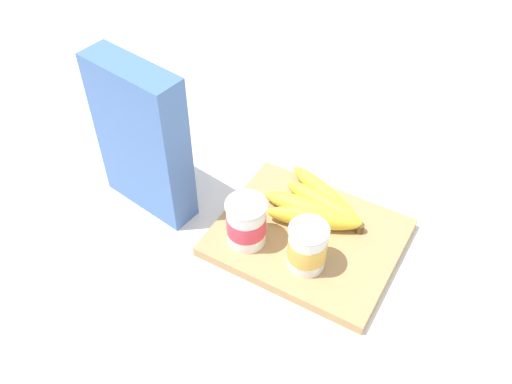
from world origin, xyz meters
The scene contains 6 objects.
ground_plane centered at (0.00, 0.00, 0.00)m, with size 2.40×2.40×0.00m, color silver.
cutting_board centered at (0.00, 0.00, 0.01)m, with size 0.31×0.25×0.02m, color tan.
cereal_box centered at (0.29, 0.05, 0.14)m, with size 0.18×0.06×0.29m, color #4770B7.
yogurt_cup_front centered at (-0.03, 0.06, 0.06)m, with size 0.06×0.06×0.09m.
yogurt_cup_back centered at (0.08, 0.06, 0.06)m, with size 0.07×0.07×0.09m.
banana_bunch centered at (0.01, -0.05, 0.04)m, with size 0.19×0.16×0.04m.
Camera 1 is at (-0.24, 0.59, 0.75)m, focal length 39.43 mm.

